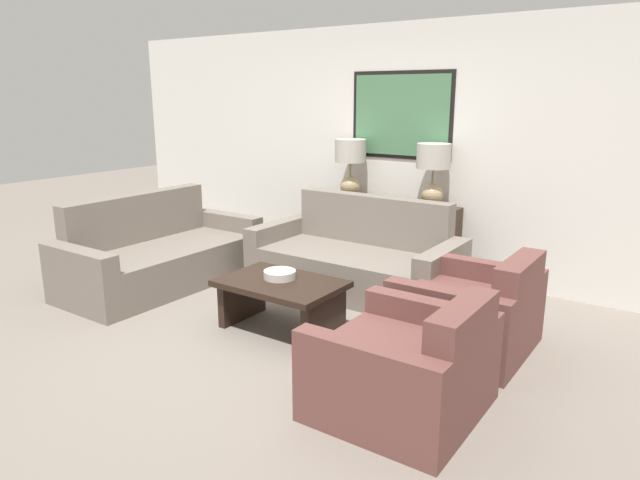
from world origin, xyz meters
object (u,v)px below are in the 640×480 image
Objects in this scene: armchair_near_camera at (406,370)px; decorative_bowl at (280,274)px; coffee_table at (281,295)px; couch_by_side at (160,256)px; console_table at (388,238)px; couch_by_back_wall at (356,261)px; table_lamp_right at (433,168)px; armchair_near_back_wall at (470,314)px; table_lamp_left at (350,161)px.

decorative_bowl is at bearing 157.69° from armchair_near_camera.
couch_by_side is at bearing 172.42° from coffee_table.
console_table is 0.74× the size of couch_by_back_wall.
coffee_table is (1.80, -0.24, 0.01)m from couch_by_side.
table_lamp_right reaches higher than couch_by_side.
table_lamp_right reaches higher than couch_by_back_wall.
couch_by_side reaches higher than armchair_near_camera.
armchair_near_back_wall is (0.95, -1.35, -0.92)m from table_lamp_right.
table_lamp_left is at bearing 180.00° from table_lamp_right.
couch_by_side is at bearing -136.85° from console_table.
coffee_table is 1.02× the size of armchair_near_camera.
coffee_table is 1.02× the size of armchair_near_back_wall.
console_table is 0.94m from table_lamp_left.
armchair_near_back_wall reaches higher than coffee_table.
couch_by_side is (-1.28, -1.66, -0.91)m from table_lamp_left.
table_lamp_left is 0.32× the size of couch_by_side.
console_table is 2.43m from couch_by_side.
couch_by_side is 2.11× the size of armchair_near_camera.
armchair_near_camera is at bearing -59.55° from console_table.
armchair_near_camera is (3.21, -0.79, -0.02)m from couch_by_side.
coffee_table is 1.52m from armchair_near_camera.
couch_by_back_wall reaches higher than decorative_bowl.
table_lamp_left reaches higher than console_table.
decorative_bowl is (1.75, -0.19, 0.17)m from couch_by_side.
table_lamp_right is at bearing 125.26° from armchair_near_back_wall.
coffee_table is at bearing 158.66° from armchair_near_camera.
console_table is 0.67m from couch_by_back_wall.
armchair_near_back_wall is (1.47, 0.51, -0.19)m from decorative_bowl.
table_lamp_right is 2.06m from decorative_bowl.
console_table is at bearing 89.27° from decorative_bowl.
armchair_near_camera is (0.00, -1.11, 0.00)m from armchair_near_back_wall.
couch_by_back_wall is 2.30m from armchair_near_camera.
table_lamp_right is at bearing 0.00° from console_table.
couch_by_back_wall reaches higher than armchair_near_camera.
table_lamp_left is at bearing 126.71° from couch_by_back_wall.
couch_by_back_wall is 2.07× the size of coffee_table.
armchair_near_camera is at bearing -51.22° from couch_by_back_wall.
armchair_near_back_wall reaches higher than decorative_bowl.
table_lamp_left is 1.22m from couch_by_back_wall.
armchair_near_back_wall is 1.11m from armchair_near_camera.
table_lamp_left is 1.00× the size of table_lamp_right.
console_table is 1.98m from armchair_near_back_wall.
table_lamp_right is at bearing 76.20° from coffee_table.
armchair_near_back_wall is (1.93, -1.35, -0.92)m from table_lamp_left.
table_lamp_left reaches higher than couch_by_side.
couch_by_back_wall and couch_by_side have the same top height.
armchair_near_back_wall is at bearing 19.05° from decorative_bowl.
couch_by_back_wall is 1.24m from coffee_table.
table_lamp_left is at bearing 104.16° from decorative_bowl.
decorative_bowl is 0.27× the size of armchair_near_camera.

